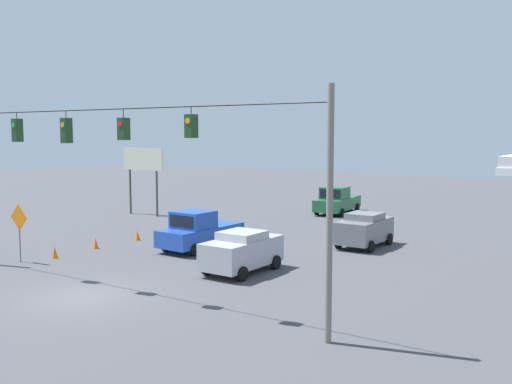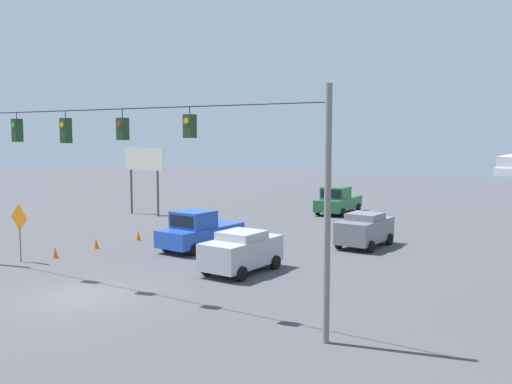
% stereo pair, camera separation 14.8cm
% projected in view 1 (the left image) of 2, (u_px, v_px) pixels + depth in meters
% --- Properties ---
extents(ground_plane, '(140.00, 140.00, 0.00)m').
position_uv_depth(ground_plane, '(82.00, 297.00, 21.76)').
color(ground_plane, '#47474C').
extents(overhead_signal_span, '(20.13, 0.38, 7.65)m').
position_uv_depth(overhead_signal_span, '(93.00, 167.00, 21.99)').
color(overhead_signal_span, slate).
rests_on(overhead_signal_span, ground_plane).
extents(pickup_truck_green_withflow_deep, '(2.57, 5.55, 2.12)m').
position_uv_depth(pickup_truck_green_withflow_deep, '(337.00, 201.00, 44.60)').
color(pickup_truck_green_withflow_deep, '#236038').
rests_on(pickup_truck_green_withflow_deep, ground_plane).
extents(sedan_silver_crossing_near, '(2.19, 4.12, 1.86)m').
position_uv_depth(sedan_silver_crossing_near, '(242.00, 251.00, 25.60)').
color(sedan_silver_crossing_near, '#A8AAB2').
rests_on(sedan_silver_crossing_near, ground_plane).
extents(pickup_truck_blue_withflow_mid, '(2.50, 5.15, 2.12)m').
position_uv_depth(pickup_truck_blue_withflow_mid, '(199.00, 231.00, 30.76)').
color(pickup_truck_blue_withflow_mid, '#234CB2').
rests_on(pickup_truck_blue_withflow_mid, ground_plane).
extents(sedan_grey_oncoming_far, '(2.16, 4.02, 1.88)m').
position_uv_depth(sedan_grey_oncoming_far, '(365.00, 229.00, 31.40)').
color(sedan_grey_oncoming_far, slate).
rests_on(sedan_grey_oncoming_far, ground_plane).
extents(traffic_cone_nearest, '(0.30, 0.30, 0.60)m').
position_uv_depth(traffic_cone_nearest, '(55.00, 252.00, 28.55)').
color(traffic_cone_nearest, orange).
rests_on(traffic_cone_nearest, ground_plane).
extents(traffic_cone_second, '(0.30, 0.30, 0.60)m').
position_uv_depth(traffic_cone_second, '(96.00, 243.00, 30.94)').
color(traffic_cone_second, orange).
rests_on(traffic_cone_second, ground_plane).
extents(traffic_cone_third, '(0.30, 0.30, 0.60)m').
position_uv_depth(traffic_cone_third, '(138.00, 235.00, 33.35)').
color(traffic_cone_third, orange).
rests_on(traffic_cone_third, ground_plane).
extents(roadside_billboard, '(3.97, 0.16, 5.14)m').
position_uv_depth(roadside_billboard, '(143.00, 165.00, 43.35)').
color(roadside_billboard, '#4C473D').
rests_on(roadside_billboard, ground_plane).
extents(work_zone_sign, '(1.27, 0.06, 2.84)m').
position_uv_depth(work_zone_sign, '(19.00, 222.00, 27.48)').
color(work_zone_sign, slate).
rests_on(work_zone_sign, ground_plane).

